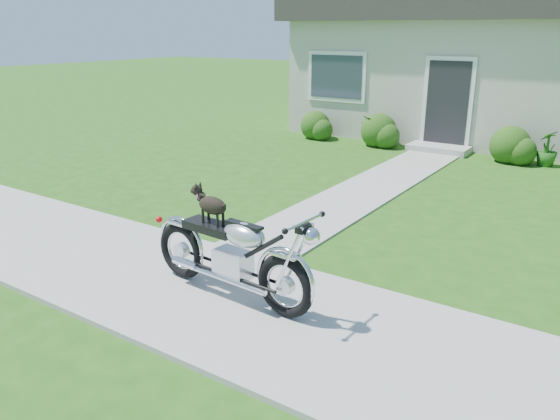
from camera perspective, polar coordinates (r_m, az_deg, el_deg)
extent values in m
plane|color=#235114|center=(5.57, 2.37, -11.80)|extent=(80.00, 80.00, 0.00)
cube|color=#9E9B93|center=(5.56, 2.38, -11.63)|extent=(24.00, 2.20, 0.04)
cube|color=#9E9B93|center=(10.34, 9.85, 2.49)|extent=(1.20, 8.00, 0.03)
cube|color=beige|center=(16.36, 25.60, 12.10)|extent=(12.00, 6.00, 3.00)
cube|color=#2D2B28|center=(16.33, 26.62, 19.05)|extent=(12.60, 6.60, 1.00)
cube|color=black|center=(13.80, 17.05, 10.33)|extent=(1.00, 0.06, 2.10)
cube|color=#9E9B93|center=(13.63, 16.22, 6.16)|extent=(1.40, 0.70, 0.16)
cube|color=#2D3847|center=(14.89, 5.91, 13.69)|extent=(1.70, 0.05, 1.30)
sphere|color=#264C14|center=(13.07, 22.91, 6.23)|extent=(0.87, 0.87, 0.87)
sphere|color=#264C14|center=(14.80, 3.71, 8.79)|extent=(0.79, 0.79, 0.79)
sphere|color=#264C14|center=(13.98, 10.27, 8.13)|extent=(0.89, 0.89, 0.89)
imported|color=#275015|center=(14.09, 9.76, 8.20)|extent=(0.88, 0.87, 0.74)
imported|color=#245F1A|center=(13.00, 26.17, 5.81)|extent=(0.54, 0.54, 0.77)
torus|color=black|center=(5.47, 0.55, -7.94)|extent=(0.68, 0.15, 0.67)
torus|color=black|center=(6.41, -10.25, -4.18)|extent=(0.68, 0.15, 0.67)
cube|color=silver|center=(5.86, -4.94, -5.61)|extent=(0.41, 0.27, 0.30)
ellipsoid|color=silver|center=(5.61, -3.76, -2.60)|extent=(0.53, 0.32, 0.26)
cube|color=black|center=(5.92, -7.19, -1.77)|extent=(0.67, 0.30, 0.09)
cube|color=silver|center=(5.33, 0.56, -4.66)|extent=(0.31, 0.16, 0.03)
cube|color=silver|center=(6.28, -10.42, -1.31)|extent=(0.31, 0.16, 0.03)
cylinder|color=silver|center=(5.07, 2.56, -1.30)|extent=(0.07, 0.60, 0.03)
sphere|color=silver|center=(5.07, 3.28, -2.76)|extent=(0.18, 0.18, 0.17)
cylinder|color=silver|center=(5.83, -5.78, -7.19)|extent=(1.10, 0.13, 0.06)
ellipsoid|color=black|center=(5.82, -7.07, 0.47)|extent=(0.38, 0.20, 0.19)
sphere|color=black|center=(5.94, -8.68, 2.07)|extent=(0.13, 0.13, 0.12)
cylinder|color=black|center=(5.96, -7.48, -0.41)|extent=(0.03, 0.03, 0.15)
cylinder|color=black|center=(5.90, -8.06, -0.63)|extent=(0.03, 0.03, 0.15)
cylinder|color=black|center=(5.82, -5.97, -0.83)|extent=(0.03, 0.03, 0.15)
cylinder|color=black|center=(5.76, -6.55, -1.06)|extent=(0.03, 0.03, 0.15)
torus|color=#DB3A8B|center=(5.91, -8.30, 1.48)|extent=(0.06, 0.10, 0.10)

